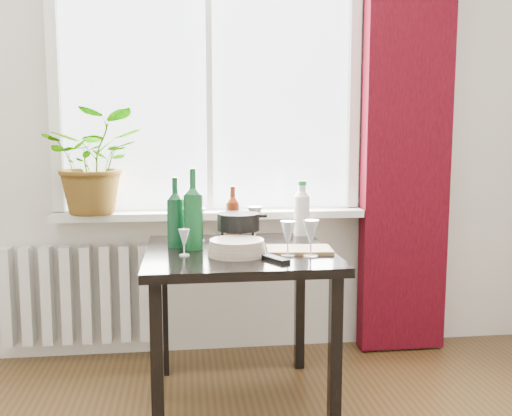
{
  "coord_description": "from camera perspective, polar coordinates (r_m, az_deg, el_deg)",
  "views": [
    {
      "loc": [
        -0.15,
        -1.02,
        1.27
      ],
      "look_at": [
        0.18,
        1.55,
        0.93
      ],
      "focal_mm": 40.0,
      "sensor_mm": 36.0,
      "label": 1
    }
  ],
  "objects": [
    {
      "name": "wine_bottle_right",
      "position": [
        2.64,
        -6.3,
        -0.01
      ],
      "size": [
        0.11,
        0.11,
        0.38
      ],
      "primitive_type": null,
      "rotation": [
        0.0,
        0.0,
        -0.28
      ],
      "color": "#0E491E",
      "rests_on": "table"
    },
    {
      "name": "bottle_amber",
      "position": [
        2.88,
        -2.34,
        -0.43
      ],
      "size": [
        0.07,
        0.07,
        0.28
      ],
      "primitive_type": null,
      "rotation": [
        0.0,
        0.0,
        0.1
      ],
      "color": "maroon",
      "rests_on": "table"
    },
    {
      "name": "window",
      "position": [
        3.26,
        -4.76,
        13.15
      ],
      "size": [
        1.72,
        0.08,
        1.62
      ],
      "color": "white",
      "rests_on": "ground"
    },
    {
      "name": "plate_stack",
      "position": [
        2.52,
        -1.93,
        -3.98
      ],
      "size": [
        0.32,
        0.32,
        0.07
      ],
      "primitive_type": "cylinder",
      "rotation": [
        0.0,
        0.0,
        0.29
      ],
      "color": "beige",
      "rests_on": "table"
    },
    {
      "name": "potted_plant",
      "position": [
        3.17,
        -15.78,
        4.5
      ],
      "size": [
        0.52,
        0.45,
        0.56
      ],
      "primitive_type": "imported",
      "rotation": [
        0.0,
        0.0,
        0.03
      ],
      "color": "#2D7A20",
      "rests_on": "windowsill"
    },
    {
      "name": "windowsill",
      "position": [
        3.21,
        -4.56,
        -0.63
      ],
      "size": [
        1.72,
        0.2,
        0.04
      ],
      "color": "silver",
      "rests_on": "ground"
    },
    {
      "name": "wineglass_back_center",
      "position": [
        2.86,
        -0.11,
        -1.51
      ],
      "size": [
        0.08,
        0.08,
        0.18
      ],
      "primitive_type": null,
      "rotation": [
        0.0,
        0.0,
        -0.01
      ],
      "color": "silver",
      "rests_on": "table"
    },
    {
      "name": "fondue_pot",
      "position": [
        2.72,
        -1.77,
        -2.16
      ],
      "size": [
        0.29,
        0.27,
        0.16
      ],
      "primitive_type": null,
      "rotation": [
        0.0,
        0.0,
        -0.35
      ],
      "color": "black",
      "rests_on": "table"
    },
    {
      "name": "wineglass_front_left",
      "position": [
        2.52,
        -7.2,
        -3.43
      ],
      "size": [
        0.07,
        0.07,
        0.12
      ],
      "primitive_type": null,
      "rotation": [
        0.0,
        0.0,
        -0.38
      ],
      "color": "silver",
      "rests_on": "table"
    },
    {
      "name": "table",
      "position": [
        2.66,
        -1.73,
        -6.16
      ],
      "size": [
        0.85,
        0.85,
        0.74
      ],
      "color": "black",
      "rests_on": "ground"
    },
    {
      "name": "tv_remote",
      "position": [
        2.42,
        1.95,
        -5.11
      ],
      "size": [
        0.11,
        0.15,
        0.02
      ],
      "primitive_type": "cube",
      "rotation": [
        0.0,
        0.0,
        0.49
      ],
      "color": "black",
      "rests_on": "table"
    },
    {
      "name": "radiator",
      "position": [
        3.38,
        -17.45,
        -8.25
      ],
      "size": [
        0.8,
        0.1,
        0.55
      ],
      "color": "silver",
      "rests_on": "ground"
    },
    {
      "name": "wineglass_back_left",
      "position": [
        2.86,
        -5.83,
        -1.63
      ],
      "size": [
        0.08,
        0.08,
        0.17
      ],
      "primitive_type": null,
      "rotation": [
        0.0,
        0.0,
        0.16
      ],
      "color": "silver",
      "rests_on": "table"
    },
    {
      "name": "curtain",
      "position": [
        3.39,
        14.82,
        7.57
      ],
      "size": [
        0.5,
        0.12,
        2.56
      ],
      "color": "#36040C",
      "rests_on": "ground"
    },
    {
      "name": "cleaning_bottle",
      "position": [
        3.01,
        4.6,
        0.02
      ],
      "size": [
        0.11,
        0.11,
        0.29
      ],
      "primitive_type": null,
      "rotation": [
        0.0,
        0.0,
        -0.34
      ],
      "color": "silver",
      "rests_on": "table"
    },
    {
      "name": "cutting_board",
      "position": [
        2.61,
        4.33,
        -4.18
      ],
      "size": [
        0.31,
        0.22,
        0.02
      ],
      "primitive_type": "cube",
      "rotation": [
        0.0,
        0.0,
        -0.1
      ],
      "color": "olive",
      "rests_on": "table"
    },
    {
      "name": "wineglass_far_right",
      "position": [
        2.49,
        5.5,
        -3.01
      ],
      "size": [
        0.08,
        0.08,
        0.17
      ],
      "primitive_type": null,
      "rotation": [
        0.0,
        0.0,
        -0.09
      ],
      "color": "silver",
      "rests_on": "table"
    },
    {
      "name": "wine_bottle_left",
      "position": [
        2.71,
        -8.07,
        -0.36
      ],
      "size": [
        0.09,
        0.09,
        0.34
      ],
      "primitive_type": null,
      "rotation": [
        0.0,
        0.0,
        0.1
      ],
      "color": "#0B3A1D",
      "rests_on": "table"
    },
    {
      "name": "wineglass_front_right",
      "position": [
        2.49,
        3.2,
        -3.05
      ],
      "size": [
        0.09,
        0.09,
        0.16
      ],
      "primitive_type": null,
      "rotation": [
        0.0,
        0.0,
        -0.43
      ],
      "color": "white",
      "rests_on": "table"
    }
  ]
}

